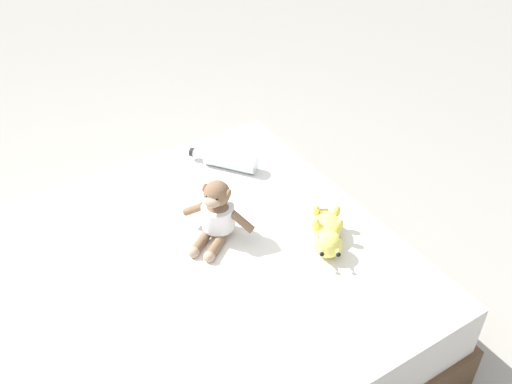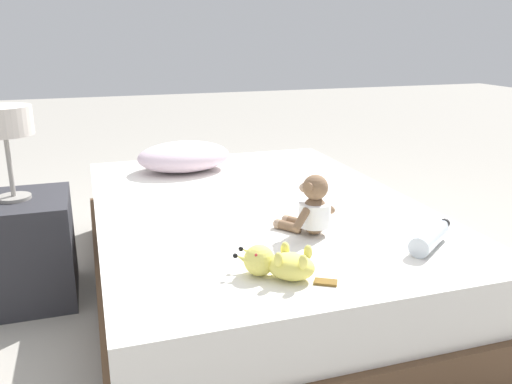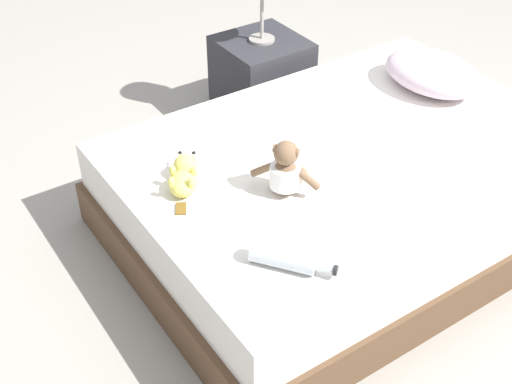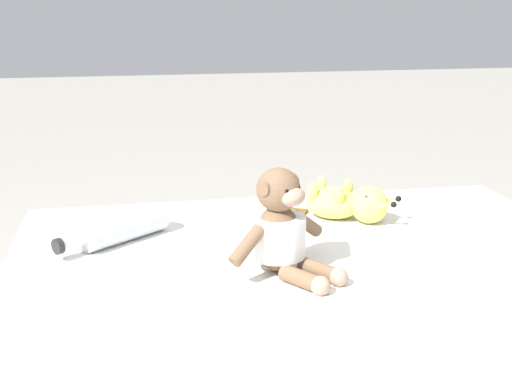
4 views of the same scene
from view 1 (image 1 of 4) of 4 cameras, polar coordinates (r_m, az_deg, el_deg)
name	(u,v)px [view 1 (image 1 of 4)]	position (r m, az deg, el deg)	size (l,w,h in m)	color
ground_plane	(135,372)	(2.31, -11.84, -16.95)	(16.00, 16.00, 0.00)	#9E998E
bed	(127,337)	(2.15, -12.56, -13.75)	(1.44, 2.03, 0.42)	brown
plush_monkey	(217,215)	(2.09, -3.90, -2.25)	(0.25, 0.25, 0.24)	brown
plush_yellow_creature	(327,233)	(2.10, 7.04, -4.06)	(0.30, 0.23, 0.10)	#EAE066
glass_bottle	(229,160)	(2.47, -2.69, 3.14)	(0.28, 0.23, 0.07)	silver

